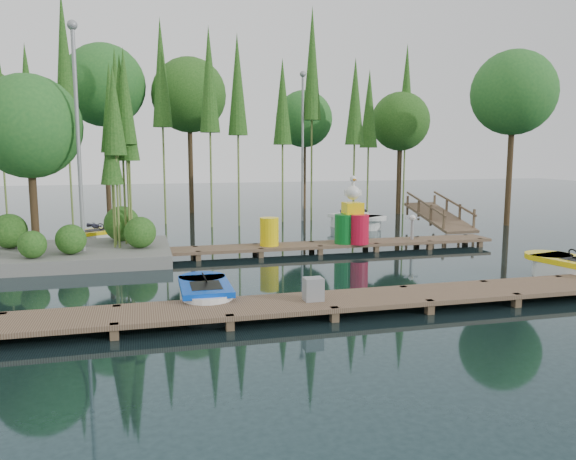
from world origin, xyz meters
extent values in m
plane|color=#1E3439|center=(0.00, 0.00, 0.00)|extent=(90.00, 90.00, 0.00)
cube|color=brown|center=(0.00, -4.50, 0.25)|extent=(18.00, 1.50, 0.10)
cube|color=brown|center=(-6.45, -3.87, 0.05)|extent=(0.16, 0.16, 0.50)
cube|color=brown|center=(-4.30, -5.13, 0.05)|extent=(0.16, 0.16, 0.50)
cube|color=brown|center=(-4.30, -3.87, 0.05)|extent=(0.16, 0.16, 0.50)
cube|color=brown|center=(-2.15, -5.13, 0.05)|extent=(0.16, 0.16, 0.50)
cube|color=brown|center=(-2.15, -3.87, 0.05)|extent=(0.16, 0.16, 0.50)
cube|color=brown|center=(0.00, -5.13, 0.05)|extent=(0.16, 0.16, 0.50)
cube|color=brown|center=(0.00, -3.87, 0.05)|extent=(0.16, 0.16, 0.50)
cube|color=brown|center=(2.15, -5.13, 0.05)|extent=(0.16, 0.16, 0.50)
cube|color=brown|center=(2.15, -3.87, 0.05)|extent=(0.16, 0.16, 0.50)
cube|color=brown|center=(4.30, -5.13, 0.05)|extent=(0.16, 0.16, 0.50)
cube|color=brown|center=(4.30, -3.87, 0.05)|extent=(0.16, 0.16, 0.50)
cube|color=brown|center=(6.45, -3.87, 0.05)|extent=(0.16, 0.16, 0.50)
cube|color=brown|center=(1.00, 2.50, 0.25)|extent=(15.00, 1.20, 0.10)
cube|color=brown|center=(-6.10, 2.02, 0.05)|extent=(0.16, 0.16, 0.50)
cube|color=brown|center=(-6.10, 2.98, 0.05)|extent=(0.16, 0.16, 0.50)
cube|color=brown|center=(-4.07, 2.02, 0.05)|extent=(0.16, 0.16, 0.50)
cube|color=brown|center=(-4.07, 2.98, 0.05)|extent=(0.16, 0.16, 0.50)
cube|color=brown|center=(-2.04, 2.02, 0.05)|extent=(0.16, 0.16, 0.50)
cube|color=brown|center=(-2.04, 2.98, 0.05)|extent=(0.16, 0.16, 0.50)
cube|color=brown|center=(-0.01, 2.02, 0.05)|extent=(0.16, 0.16, 0.50)
cube|color=brown|center=(-0.01, 2.98, 0.05)|extent=(0.16, 0.16, 0.50)
cube|color=brown|center=(2.01, 2.02, 0.05)|extent=(0.16, 0.16, 0.50)
cube|color=brown|center=(2.01, 2.98, 0.05)|extent=(0.16, 0.16, 0.50)
cube|color=brown|center=(4.04, 2.02, 0.05)|extent=(0.16, 0.16, 0.50)
cube|color=brown|center=(4.04, 2.98, 0.05)|extent=(0.16, 0.16, 0.50)
cube|color=brown|center=(6.07, 2.02, 0.05)|extent=(0.16, 0.16, 0.50)
cube|color=brown|center=(6.07, 2.98, 0.05)|extent=(0.16, 0.16, 0.50)
cube|color=brown|center=(8.10, 2.02, 0.05)|extent=(0.16, 0.16, 0.50)
cube|color=brown|center=(8.10, 2.98, 0.05)|extent=(0.16, 0.16, 0.50)
cube|color=slate|center=(-6.00, 3.00, 0.18)|extent=(6.20, 4.20, 0.42)
sphere|color=#2F621F|center=(-7.80, 3.60, 0.94)|extent=(1.10, 1.10, 1.10)
sphere|color=#2F621F|center=(-5.80, 2.00, 0.84)|extent=(0.90, 0.90, 0.90)
sphere|color=#2F621F|center=(-4.40, 4.20, 0.99)|extent=(1.20, 1.20, 1.20)
sphere|color=#2F621F|center=(-6.80, 1.60, 0.79)|extent=(0.80, 0.80, 0.80)
sphere|color=#2F621F|center=(-3.80, 2.60, 0.89)|extent=(1.00, 1.00, 1.00)
cylinder|color=#3E2D1A|center=(-7.00, 3.40, 2.00)|extent=(0.24, 0.24, 3.60)
sphere|color=#2D6F29|center=(-7.00, 3.40, 4.20)|extent=(3.20, 3.20, 3.20)
cylinder|color=olive|center=(-4.25, 3.56, 2.97)|extent=(0.07, 0.07, 5.93)
cone|color=#2F621F|center=(-4.25, 3.56, 5.04)|extent=(0.70, 0.70, 2.97)
cylinder|color=olive|center=(-4.57, 3.40, 2.83)|extent=(0.07, 0.07, 5.66)
cone|color=#2F621F|center=(-4.57, 3.40, 4.81)|extent=(0.70, 0.70, 2.83)
cylinder|color=olive|center=(-4.07, 3.59, 2.61)|extent=(0.07, 0.07, 5.22)
cone|color=#2F621F|center=(-4.07, 3.59, 4.44)|extent=(0.70, 0.70, 2.61)
cylinder|color=olive|center=(-4.44, 2.78, 2.76)|extent=(0.07, 0.07, 5.53)
cone|color=#2F621F|center=(-4.44, 2.78, 4.70)|extent=(0.70, 0.70, 2.76)
cylinder|color=olive|center=(-4.59, 2.90, 2.01)|extent=(0.07, 0.07, 4.01)
cone|color=#2F621F|center=(-4.59, 2.90, 3.41)|extent=(0.70, 0.70, 2.01)
cylinder|color=olive|center=(-4.13, 3.45, 3.05)|extent=(0.07, 0.07, 6.11)
cone|color=#2F621F|center=(-4.13, 3.45, 5.19)|extent=(0.70, 0.70, 3.05)
cylinder|color=#3E2D1A|center=(12.74, 6.90, 3.03)|extent=(0.26, 0.26, 6.06)
sphere|color=#2D6F29|center=(12.74, 6.90, 6.06)|extent=(3.81, 3.81, 3.81)
cylinder|color=#3E2D1A|center=(9.99, 12.65, 2.51)|extent=(0.26, 0.26, 5.02)
sphere|color=#2F621F|center=(9.99, 12.65, 5.02)|extent=(3.16, 3.16, 3.16)
cylinder|color=#3E2D1A|center=(5.74, 16.70, 2.65)|extent=(0.26, 0.26, 5.31)
sphere|color=#2D6F29|center=(5.74, 16.70, 5.31)|extent=(3.34, 3.34, 3.34)
cylinder|color=#3E2D1A|center=(-1.00, 16.03, 3.23)|extent=(0.26, 0.26, 6.46)
sphere|color=#2F621F|center=(-1.00, 16.03, 6.46)|extent=(4.06, 4.06, 4.06)
cylinder|color=#3E2D1A|center=(-5.41, 16.00, 3.43)|extent=(0.26, 0.26, 6.85)
sphere|color=#2D6F29|center=(-5.41, 16.00, 6.85)|extent=(4.31, 4.31, 4.31)
cylinder|color=olive|center=(-9.73, 12.48, 4.18)|extent=(0.09, 0.09, 8.36)
cylinder|color=olive|center=(-8.16, 10.23, 3.74)|extent=(0.09, 0.09, 7.48)
cone|color=#2F621F|center=(-8.16, 10.23, 5.83)|extent=(0.90, 0.90, 4.11)
cylinder|color=olive|center=(-6.71, 10.82, 4.83)|extent=(0.09, 0.09, 9.66)
cone|color=#2F621F|center=(-6.71, 10.82, 7.54)|extent=(0.90, 0.90, 5.31)
cylinder|color=olive|center=(-4.68, 11.83, 3.85)|extent=(0.09, 0.09, 7.69)
cone|color=#2F621F|center=(-4.68, 11.83, 6.00)|extent=(0.90, 0.90, 4.23)
cylinder|color=olive|center=(-2.63, 11.48, 4.49)|extent=(0.09, 0.09, 8.99)
cone|color=#2F621F|center=(-2.63, 11.48, 7.01)|extent=(0.90, 0.90, 4.94)
cylinder|color=olive|center=(-0.63, 9.87, 4.22)|extent=(0.09, 0.09, 8.44)
cone|color=#2F621F|center=(-0.63, 9.87, 6.58)|extent=(0.90, 0.90, 4.64)
cylinder|color=olive|center=(0.65, 10.00, 4.11)|extent=(0.09, 0.09, 8.22)
cone|color=#2F621F|center=(0.65, 10.00, 6.41)|extent=(0.90, 0.90, 4.52)
cylinder|color=olive|center=(2.96, 10.87, 3.70)|extent=(0.09, 0.09, 7.41)
cone|color=#2F621F|center=(2.96, 10.87, 5.78)|extent=(0.90, 0.90, 4.07)
cylinder|color=olive|center=(4.49, 11.10, 4.89)|extent=(0.09, 0.09, 9.77)
cone|color=#2F621F|center=(4.49, 11.10, 7.62)|extent=(0.90, 0.90, 5.38)
cylinder|color=olive|center=(6.24, 9.83, 3.70)|extent=(0.09, 0.09, 7.40)
cone|color=#2F621F|center=(6.24, 9.83, 5.77)|extent=(0.90, 0.90, 4.07)
cylinder|color=olive|center=(7.63, 11.42, 3.57)|extent=(0.09, 0.09, 7.14)
cone|color=#2F621F|center=(7.63, 11.42, 5.57)|extent=(0.90, 0.90, 3.93)
cylinder|color=olive|center=(10.17, 12.43, 4.31)|extent=(0.09, 0.09, 8.61)
cone|color=#2F621F|center=(10.17, 12.43, 6.72)|extent=(0.90, 0.90, 4.74)
cylinder|color=gray|center=(-5.50, 2.50, 3.50)|extent=(0.12, 0.12, 7.00)
sphere|color=gray|center=(-5.50, 2.50, 7.10)|extent=(0.30, 0.30, 0.30)
cylinder|color=gray|center=(4.00, 11.00, 3.50)|extent=(0.12, 0.12, 7.00)
sphere|color=gray|center=(4.00, 11.00, 7.10)|extent=(0.30, 0.30, 0.30)
cube|color=brown|center=(9.00, 6.50, 0.55)|extent=(1.50, 3.94, 0.95)
cube|color=brown|center=(8.30, 4.90, 0.59)|extent=(0.08, 0.08, 0.90)
cube|color=brown|center=(8.30, 6.00, 0.70)|extent=(0.08, 0.08, 0.90)
cube|color=brown|center=(8.30, 7.10, 0.81)|extent=(0.08, 0.08, 0.90)
cube|color=brown|center=(8.30, 8.20, 0.92)|extent=(0.08, 0.08, 0.90)
cube|color=brown|center=(8.30, 6.50, 1.15)|extent=(0.06, 3.54, 0.83)
cube|color=brown|center=(9.70, 4.90, 0.59)|extent=(0.08, 0.08, 0.90)
cube|color=brown|center=(9.70, 6.00, 0.70)|extent=(0.08, 0.08, 0.90)
cube|color=brown|center=(9.70, 7.10, 0.81)|extent=(0.08, 0.08, 0.90)
cube|color=brown|center=(9.70, 8.20, 0.92)|extent=(0.08, 0.08, 0.90)
cube|color=brown|center=(9.70, 6.50, 1.15)|extent=(0.06, 3.54, 0.83)
cube|color=white|center=(-2.41, -3.28, 0.18)|extent=(1.10, 1.10, 0.49)
cylinder|color=white|center=(-2.41, -2.73, 0.18)|extent=(1.10, 1.10, 0.49)
cylinder|color=white|center=(-2.42, -3.82, 0.18)|extent=(1.10, 1.10, 0.49)
cube|color=#0840C9|center=(-2.41, -3.28, 0.45)|extent=(1.13, 1.90, 0.13)
cylinder|color=#0840C9|center=(-2.40, -2.49, 0.45)|extent=(1.12, 1.12, 0.13)
cube|color=black|center=(-2.42, -3.46, 0.49)|extent=(0.68, 0.90, 0.05)
torus|color=black|center=(-2.41, -3.14, 0.63)|extent=(0.14, 0.25, 0.24)
cylinder|color=white|center=(7.35, -2.76, 0.21)|extent=(1.48, 1.48, 0.57)
cylinder|color=yellow|center=(7.29, -2.48, 0.52)|extent=(1.51, 1.51, 0.14)
torus|color=black|center=(7.46, -3.22, 0.72)|extent=(0.21, 0.31, 0.27)
cube|color=white|center=(-5.35, 6.30, 0.18)|extent=(1.51, 1.51, 0.50)
cylinder|color=white|center=(-4.88, 6.59, 0.18)|extent=(1.51, 1.51, 0.50)
cylinder|color=white|center=(-5.83, 6.01, 0.18)|extent=(1.51, 1.51, 0.50)
cube|color=yellow|center=(-5.35, 6.30, 0.46)|extent=(2.21, 1.95, 0.13)
cylinder|color=yellow|center=(-4.67, 6.72, 0.46)|extent=(1.54, 1.54, 0.13)
cube|color=black|center=(-5.51, 6.21, 0.50)|extent=(1.13, 1.05, 0.05)
torus|color=black|center=(-5.24, 6.37, 0.64)|extent=(0.29, 0.25, 0.24)
imported|color=#1E1E2D|center=(-5.55, 6.18, 0.72)|extent=(0.49, 0.46, 0.89)
cube|color=white|center=(5.60, 7.90, 0.21)|extent=(1.74, 1.74, 0.58)
cylinder|color=white|center=(5.93, 7.36, 0.21)|extent=(1.73, 1.73, 0.58)
cylinder|color=white|center=(5.26, 8.44, 0.21)|extent=(1.73, 1.73, 0.58)
cube|color=white|center=(5.60, 7.90, 0.52)|extent=(2.24, 2.54, 0.15)
cylinder|color=white|center=(6.08, 7.12, 0.52)|extent=(1.76, 1.76, 0.15)
cube|color=black|center=(5.49, 8.08, 0.57)|extent=(1.21, 1.29, 0.06)
torus|color=black|center=(5.68, 7.77, 0.73)|extent=(0.28, 0.33, 0.28)
imported|color=#1E1E2D|center=(5.46, 8.13, 0.79)|extent=(0.49, 0.52, 0.94)
imported|color=#1E1E2D|center=(5.96, 8.00, 0.72)|extent=(0.37, 0.41, 0.71)
cube|color=gray|center=(-0.26, -4.50, 0.55)|extent=(0.40, 0.34, 0.49)
cylinder|color=yellow|center=(0.38, 2.50, 0.77)|extent=(0.63, 0.63, 0.95)
cylinder|color=#0B6620|center=(2.97, 2.29, 0.80)|extent=(0.67, 0.67, 1.01)
cylinder|color=silver|center=(3.64, 2.62, 0.80)|extent=(0.67, 0.67, 1.01)
cylinder|color=red|center=(3.41, 2.06, 0.80)|extent=(0.67, 0.67, 1.01)
cube|color=yellow|center=(3.30, 2.40, 1.50)|extent=(0.61, 0.61, 0.39)
sphere|color=white|center=(3.30, 2.40, 2.03)|extent=(0.49, 0.49, 0.49)
cylinder|color=white|center=(3.30, 2.40, 2.31)|extent=(0.11, 0.11, 0.34)
sphere|color=white|center=(3.30, 2.40, 2.50)|extent=(0.22, 0.22, 0.22)
cone|color=orange|center=(3.30, 2.18, 2.48)|extent=(0.11, 0.34, 0.11)
cube|color=white|center=(3.30, 2.40, 2.03)|extent=(0.61, 0.07, 0.20)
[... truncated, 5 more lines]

